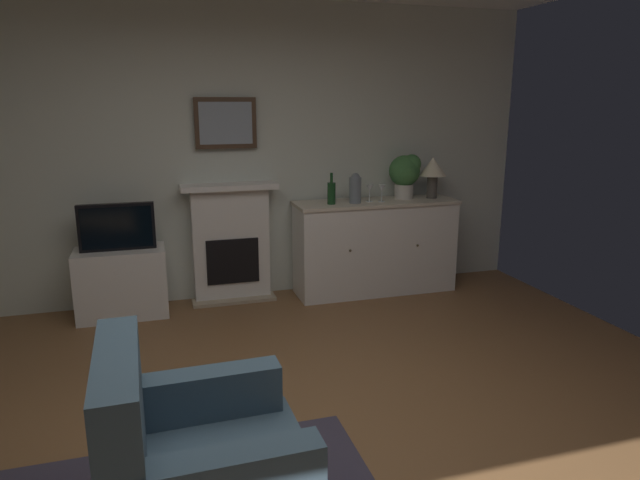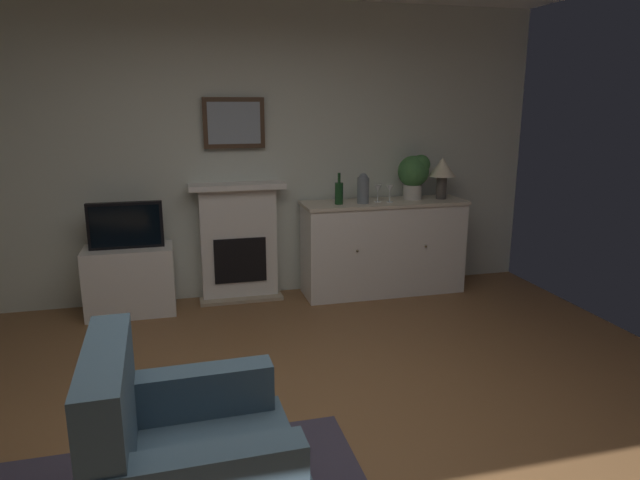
{
  "view_description": "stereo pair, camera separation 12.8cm",
  "coord_description": "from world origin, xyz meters",
  "views": [
    {
      "loc": [
        -0.7,
        -2.5,
        1.81
      ],
      "look_at": [
        0.26,
        0.69,
        1.0
      ],
      "focal_mm": 31.66,
      "sensor_mm": 36.0,
      "label": 1
    },
    {
      "loc": [
        -0.58,
        -2.54,
        1.81
      ],
      "look_at": [
        0.26,
        0.69,
        1.0
      ],
      "focal_mm": 31.66,
      "sensor_mm": 36.0,
      "label": 2
    }
  ],
  "objects": [
    {
      "name": "tv_cabinet",
      "position": [
        -1.01,
        2.45,
        0.3
      ],
      "size": [
        0.75,
        0.42,
        0.6
      ],
      "color": "white",
      "rests_on": "ground_plane"
    },
    {
      "name": "framed_picture",
      "position": [
        -0.03,
        2.66,
        1.64
      ],
      "size": [
        0.55,
        0.04,
        0.45
      ],
      "color": "#473323"
    },
    {
      "name": "table_lamp",
      "position": [
        1.92,
        2.43,
        1.18
      ],
      "size": [
        0.26,
        0.26,
        0.4
      ],
      "color": "#4C4742",
      "rests_on": "sideboard_cabinet"
    },
    {
      "name": "armchair",
      "position": [
        -0.61,
        -0.46,
        0.38
      ],
      "size": [
        0.83,
        0.8,
        0.92
      ],
      "color": "#3F596B",
      "rests_on": "ground_plane"
    },
    {
      "name": "wine_glass_center",
      "position": [
        1.37,
        2.38,
        1.02
      ],
      "size": [
        0.07,
        0.07,
        0.16
      ],
      "color": "silver",
      "rests_on": "sideboard_cabinet"
    },
    {
      "name": "fireplace_unit",
      "position": [
        -0.03,
        2.61,
        0.55
      ],
      "size": [
        0.87,
        0.3,
        1.1
      ],
      "color": "white",
      "rests_on": "ground_plane"
    },
    {
      "name": "wine_glass_left",
      "position": [
        1.26,
        2.41,
        1.02
      ],
      "size": [
        0.07,
        0.07,
        0.16
      ],
      "color": "silver",
      "rests_on": "sideboard_cabinet"
    },
    {
      "name": "potted_plant_small",
      "position": [
        1.66,
        2.48,
        1.16
      ],
      "size": [
        0.3,
        0.3,
        0.43
      ],
      "color": "beige",
      "rests_on": "sideboard_cabinet"
    },
    {
      "name": "sideboard_cabinet",
      "position": [
        1.34,
        2.43,
        0.45
      ],
      "size": [
        1.57,
        0.49,
        0.9
      ],
      "color": "white",
      "rests_on": "ground_plane"
    },
    {
      "name": "wine_bottle",
      "position": [
        0.87,
        2.39,
        1.01
      ],
      "size": [
        0.08,
        0.08,
        0.29
      ],
      "color": "#193F1E",
      "rests_on": "sideboard_cabinet"
    },
    {
      "name": "ground_plane",
      "position": [
        0.0,
        0.0,
        -0.05
      ],
      "size": [
        5.85,
        5.54,
        0.1
      ],
      "primitive_type": "cube",
      "color": "brown",
      "rests_on": "ground"
    },
    {
      "name": "vase_decorative",
      "position": [
        1.11,
        2.38,
        1.04
      ],
      "size": [
        0.11,
        0.11,
        0.28
      ],
      "color": "slate",
      "rests_on": "sideboard_cabinet"
    },
    {
      "name": "wall_rear",
      "position": [
        0.0,
        2.74,
        1.36
      ],
      "size": [
        5.85,
        0.06,
        2.71
      ],
      "primitive_type": "cube",
      "color": "silver",
      "rests_on": "ground_plane"
    },
    {
      "name": "tv_set",
      "position": [
        -1.01,
        2.43,
        0.8
      ],
      "size": [
        0.62,
        0.07,
        0.4
      ],
      "color": "black",
      "rests_on": "tv_cabinet"
    }
  ]
}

